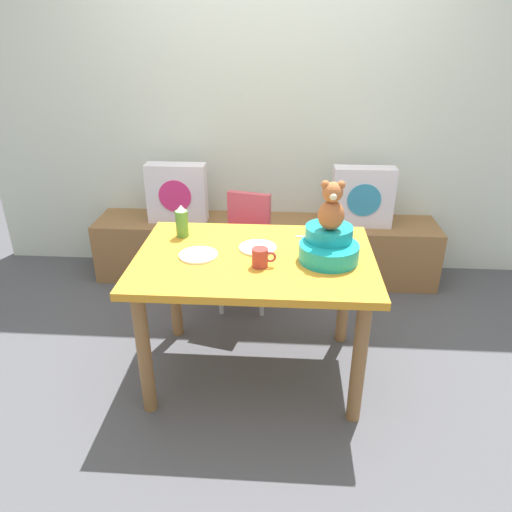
# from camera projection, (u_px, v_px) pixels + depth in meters

# --- Properties ---
(ground_plane) EXTENTS (8.00, 8.00, 0.00)m
(ground_plane) POSITION_uv_depth(u_px,v_px,m) (255.00, 370.00, 2.78)
(ground_plane) COLOR #4C4C51
(back_wall) EXTENTS (4.40, 0.10, 2.60)m
(back_wall) POSITION_uv_depth(u_px,v_px,m) (268.00, 102.00, 3.52)
(back_wall) COLOR silver
(back_wall) RESTS_ON ground_plane
(window_bench) EXTENTS (2.60, 0.44, 0.46)m
(window_bench) POSITION_uv_depth(u_px,v_px,m) (265.00, 249.00, 3.74)
(window_bench) COLOR olive
(window_bench) RESTS_ON ground_plane
(pillow_floral_left) EXTENTS (0.44, 0.15, 0.44)m
(pillow_floral_left) POSITION_uv_depth(u_px,v_px,m) (177.00, 193.00, 3.57)
(pillow_floral_left) COLOR silver
(pillow_floral_left) RESTS_ON window_bench
(pillow_floral_right) EXTENTS (0.44, 0.15, 0.44)m
(pillow_floral_right) POSITION_uv_depth(u_px,v_px,m) (363.00, 197.00, 3.48)
(pillow_floral_right) COLOR silver
(pillow_floral_right) RESTS_ON window_bench
(dining_table) EXTENTS (1.23, 0.86, 0.74)m
(dining_table) POSITION_uv_depth(u_px,v_px,m) (255.00, 275.00, 2.51)
(dining_table) COLOR orange
(dining_table) RESTS_ON ground_plane
(highchair) EXTENTS (0.40, 0.50, 0.79)m
(highchair) POSITION_uv_depth(u_px,v_px,m) (243.00, 237.00, 3.23)
(highchair) COLOR #D84C59
(highchair) RESTS_ON ground_plane
(infant_seat_teal) EXTENTS (0.30, 0.33, 0.16)m
(infant_seat_teal) POSITION_uv_depth(u_px,v_px,m) (329.00, 246.00, 2.40)
(infant_seat_teal) COLOR teal
(infant_seat_teal) RESTS_ON dining_table
(teddy_bear) EXTENTS (0.13, 0.12, 0.25)m
(teddy_bear) POSITION_uv_depth(u_px,v_px,m) (332.00, 207.00, 2.31)
(teddy_bear) COLOR #AD5F33
(teddy_bear) RESTS_ON infant_seat_teal
(ketchup_bottle) EXTENTS (0.07, 0.07, 0.18)m
(ketchup_bottle) POSITION_uv_depth(u_px,v_px,m) (182.00, 222.00, 2.65)
(ketchup_bottle) COLOR #4C8C33
(ketchup_bottle) RESTS_ON dining_table
(coffee_mug) EXTENTS (0.12, 0.08, 0.09)m
(coffee_mug) POSITION_uv_depth(u_px,v_px,m) (260.00, 258.00, 2.33)
(coffee_mug) COLOR #9E332D
(coffee_mug) RESTS_ON dining_table
(dinner_plate_near) EXTENTS (0.20, 0.20, 0.01)m
(dinner_plate_near) POSITION_uv_depth(u_px,v_px,m) (258.00, 248.00, 2.53)
(dinner_plate_near) COLOR white
(dinner_plate_near) RESTS_ON dining_table
(dinner_plate_far) EXTENTS (0.20, 0.20, 0.01)m
(dinner_plate_far) POSITION_uv_depth(u_px,v_px,m) (198.00, 255.00, 2.45)
(dinner_plate_far) COLOR white
(dinner_plate_far) RESTS_ON dining_table
(table_fork) EXTENTS (0.17, 0.04, 0.01)m
(table_fork) POSITION_uv_depth(u_px,v_px,m) (311.00, 238.00, 2.66)
(table_fork) COLOR silver
(table_fork) RESTS_ON dining_table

